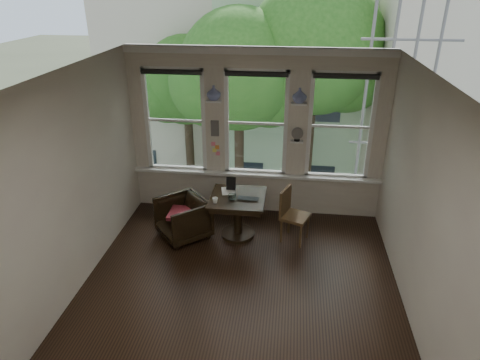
# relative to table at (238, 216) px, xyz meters

# --- Properties ---
(ground) EXTENTS (4.50, 4.50, 0.00)m
(ground) POSITION_rel_table_xyz_m (0.20, -1.24, -0.38)
(ground) COLOR black
(ground) RESTS_ON ground
(ceiling) EXTENTS (4.50, 4.50, 0.00)m
(ceiling) POSITION_rel_table_xyz_m (0.20, -1.24, 2.62)
(ceiling) COLOR silver
(ceiling) RESTS_ON ground
(wall_back) EXTENTS (4.50, 0.00, 4.50)m
(wall_back) POSITION_rel_table_xyz_m (0.20, 1.01, 1.12)
(wall_back) COLOR beige
(wall_back) RESTS_ON ground
(wall_front) EXTENTS (4.50, 0.00, 4.50)m
(wall_front) POSITION_rel_table_xyz_m (0.20, -3.49, 1.12)
(wall_front) COLOR beige
(wall_front) RESTS_ON ground
(wall_left) EXTENTS (0.00, 4.50, 4.50)m
(wall_left) POSITION_rel_table_xyz_m (-2.05, -1.24, 1.12)
(wall_left) COLOR beige
(wall_left) RESTS_ON ground
(wall_right) EXTENTS (0.00, 4.50, 4.50)m
(wall_right) POSITION_rel_table_xyz_m (2.45, -1.24, 1.12)
(wall_right) COLOR beige
(wall_right) RESTS_ON ground
(window_left) EXTENTS (1.10, 0.12, 1.90)m
(window_left) POSITION_rel_table_xyz_m (-1.25, 1.01, 1.32)
(window_left) COLOR white
(window_left) RESTS_ON ground
(window_center) EXTENTS (1.10, 0.12, 1.90)m
(window_center) POSITION_rel_table_xyz_m (0.20, 1.01, 1.32)
(window_center) COLOR white
(window_center) RESTS_ON ground
(window_right) EXTENTS (1.10, 0.12, 1.90)m
(window_right) POSITION_rel_table_xyz_m (1.65, 1.01, 1.32)
(window_right) COLOR white
(window_right) RESTS_ON ground
(shelf_left) EXTENTS (0.26, 0.16, 0.03)m
(shelf_left) POSITION_rel_table_xyz_m (-0.53, 0.91, 1.73)
(shelf_left) COLOR white
(shelf_left) RESTS_ON ground
(shelf_right) EXTENTS (0.26, 0.16, 0.03)m
(shelf_right) POSITION_rel_table_xyz_m (0.92, 0.91, 1.73)
(shelf_right) COLOR white
(shelf_right) RESTS_ON ground
(intercom) EXTENTS (0.14, 0.06, 0.28)m
(intercom) POSITION_rel_table_xyz_m (-0.53, 0.94, 1.23)
(intercom) COLOR #59544F
(intercom) RESTS_ON ground
(sticky_notes) EXTENTS (0.16, 0.01, 0.24)m
(sticky_notes) POSITION_rel_table_xyz_m (-0.53, 0.94, 0.88)
(sticky_notes) COLOR pink
(sticky_notes) RESTS_ON ground
(desk_fan) EXTENTS (0.20, 0.20, 0.24)m
(desk_fan) POSITION_rel_table_xyz_m (0.92, 0.89, 1.16)
(desk_fan) COLOR #59544F
(desk_fan) RESTS_ON ground
(vase_left) EXTENTS (0.24, 0.24, 0.25)m
(vase_left) POSITION_rel_table_xyz_m (-0.53, 0.91, 1.86)
(vase_left) COLOR silver
(vase_left) RESTS_ON shelf_left
(vase_right) EXTENTS (0.24, 0.24, 0.25)m
(vase_right) POSITION_rel_table_xyz_m (0.92, 0.91, 1.86)
(vase_right) COLOR silver
(vase_right) RESTS_ON shelf_right
(table) EXTENTS (0.90, 0.90, 0.75)m
(table) POSITION_rel_table_xyz_m (0.00, 0.00, 0.00)
(table) COLOR black
(table) RESTS_ON ground
(armchair_left) EXTENTS (1.08, 1.07, 0.70)m
(armchair_left) POSITION_rel_table_xyz_m (-0.91, -0.14, -0.02)
(armchair_left) COLOR black
(armchair_left) RESTS_ON ground
(cushion_red) EXTENTS (0.45, 0.45, 0.06)m
(cushion_red) POSITION_rel_table_xyz_m (-0.91, -0.14, 0.08)
(cushion_red) COLOR maroon
(cushion_red) RESTS_ON armchair_left
(side_chair_right) EXTENTS (0.54, 0.54, 0.92)m
(side_chair_right) POSITION_rel_table_xyz_m (0.96, -0.02, 0.09)
(side_chair_right) COLOR #3F2716
(side_chair_right) RESTS_ON ground
(laptop) EXTENTS (0.36, 0.25, 0.03)m
(laptop) POSITION_rel_table_xyz_m (0.18, -0.13, 0.39)
(laptop) COLOR black
(laptop) RESTS_ON table
(mug) EXTENTS (0.11, 0.11, 0.09)m
(mug) POSITION_rel_table_xyz_m (-0.33, -0.26, 0.42)
(mug) COLOR white
(mug) RESTS_ON table
(drinking_glass) EXTENTS (0.17, 0.17, 0.11)m
(drinking_glass) POSITION_rel_table_xyz_m (-0.07, -0.14, 0.43)
(drinking_glass) COLOR white
(drinking_glass) RESTS_ON table
(tablet) EXTENTS (0.16, 0.08, 0.22)m
(tablet) POSITION_rel_table_xyz_m (-0.15, 0.26, 0.48)
(tablet) COLOR black
(tablet) RESTS_ON table
(papers) EXTENTS (0.28, 0.34, 0.00)m
(papers) POSITION_rel_table_xyz_m (-0.18, 0.18, 0.38)
(papers) COLOR silver
(papers) RESTS_ON table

